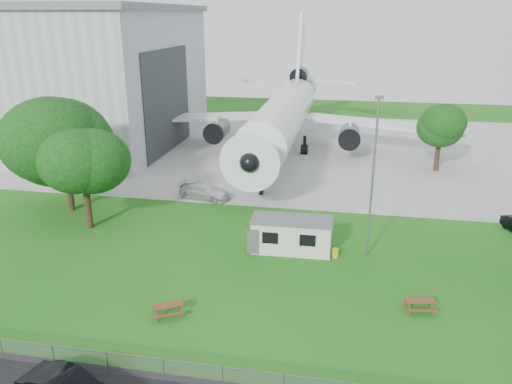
% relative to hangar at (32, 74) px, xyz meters
% --- Properties ---
extents(ground, '(160.00, 160.00, 0.00)m').
position_rel_hangar_xyz_m(ground, '(37.97, -36.00, -9.41)').
color(ground, '#307A21').
extents(concrete_apron, '(120.00, 46.00, 0.03)m').
position_rel_hangar_xyz_m(concrete_apron, '(37.97, 2.00, -9.39)').
color(concrete_apron, '#B7B7B2').
rests_on(concrete_apron, ground).
extents(hangar, '(43.00, 31.00, 18.55)m').
position_rel_hangar_xyz_m(hangar, '(0.00, 0.00, 0.00)').
color(hangar, '#B2B7BC').
rests_on(hangar, ground).
extents(airliner, '(46.36, 47.73, 17.69)m').
position_rel_hangar_xyz_m(airliner, '(35.97, -0.14, -4.14)').
color(airliner, white).
rests_on(airliner, ground).
extents(site_cabin, '(6.78, 2.84, 2.62)m').
position_rel_hangar_xyz_m(site_cabin, '(40.47, -29.70, -8.09)').
color(site_cabin, silver).
rests_on(site_cabin, ground).
extents(picnic_west, '(2.29, 2.16, 0.76)m').
position_rel_hangar_xyz_m(picnic_west, '(34.17, -39.97, -9.41)').
color(picnic_west, brown).
rests_on(picnic_west, ground).
extents(picnic_east, '(2.03, 1.78, 0.76)m').
position_rel_hangar_xyz_m(picnic_east, '(49.25, -36.61, -9.41)').
color(picnic_east, brown).
rests_on(picnic_east, ground).
extents(lamp_mast, '(0.16, 0.16, 12.00)m').
position_rel_hangar_xyz_m(lamp_mast, '(46.17, -29.80, -3.41)').
color(lamp_mast, slate).
rests_on(lamp_mast, ground).
extents(tree_west_big, '(9.62, 9.62, 11.08)m').
position_rel_hangar_xyz_m(tree_west_big, '(19.23, -25.01, -3.14)').
color(tree_west_big, '#382619').
rests_on(tree_west_big, ground).
extents(tree_west_small, '(6.38, 6.38, 9.09)m').
position_rel_hangar_xyz_m(tree_west_small, '(22.93, -28.50, -3.52)').
color(tree_west_small, '#382619').
rests_on(tree_west_small, ground).
extents(tree_far_apron, '(6.28, 6.28, 8.51)m').
position_rel_hangar_xyz_m(tree_far_apron, '(54.63, -5.74, -4.05)').
color(tree_far_apron, '#382619').
rests_on(tree_far_apron, ground).
extents(car_apron_van, '(5.53, 3.15, 1.51)m').
position_rel_hangar_xyz_m(car_apron_van, '(30.61, -19.78, -8.65)').
color(car_apron_van, silver).
rests_on(car_apron_van, ground).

